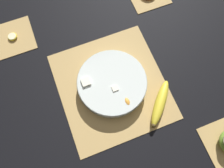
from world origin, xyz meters
The scene contains 6 objects.
ground_plane centered at (0.00, 0.00, 0.00)m, with size 6.00×6.00×0.00m, color black.
bamboo_mat_center centered at (0.00, 0.00, 0.00)m, with size 0.42×0.39×0.01m.
coaster_mat_near_left centered at (-0.34, -0.30, 0.00)m, with size 0.16×0.16×0.01m.
fruit_salad_bowl centered at (0.00, 0.00, 0.04)m, with size 0.26×0.26×0.06m.
whole_banana centered at (0.13, 0.14, 0.03)m, with size 0.16×0.15×0.04m.
banana_coin_single centered at (-0.34, -0.30, 0.01)m, with size 0.04×0.04×0.01m.
Camera 1 is at (0.24, -0.09, 0.79)m, focal length 35.00 mm.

